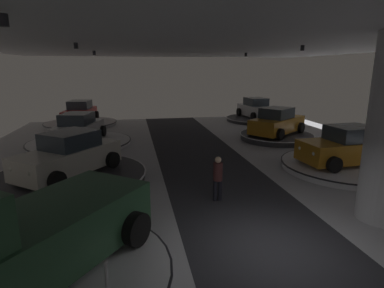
% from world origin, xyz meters
% --- Properties ---
extents(ground, '(24.00, 44.00, 0.06)m').
position_xyz_m(ground, '(0.00, 0.00, -0.02)').
color(ground, '#B2B2B7').
extents(ceiling_with_spotlights, '(24.00, 44.00, 0.39)m').
position_xyz_m(ceiling_with_spotlights, '(-0.00, -0.00, 5.55)').
color(ceiling_with_spotlights, silver).
extents(display_platform_far_right, '(4.68, 4.68, 0.38)m').
position_xyz_m(display_platform_far_right, '(5.74, 11.81, 0.21)').
color(display_platform_far_right, '#333338').
rests_on(display_platform_far_right, ground).
extents(display_car_far_right, '(4.45, 3.94, 1.71)m').
position_xyz_m(display_car_far_right, '(5.71, 11.79, 1.14)').
color(display_car_far_right, '#B77519').
rests_on(display_car_far_right, display_platform_far_right).
extents(display_platform_deep_right, '(5.19, 5.19, 0.30)m').
position_xyz_m(display_platform_deep_right, '(7.31, 19.08, 0.17)').
color(display_platform_deep_right, '#333338').
rests_on(display_platform_deep_right, ground).
extents(display_car_deep_right, '(2.53, 4.36, 1.71)m').
position_xyz_m(display_car_deep_right, '(7.30, 19.11, 1.06)').
color(display_car_deep_right, silver).
rests_on(display_car_deep_right, display_platform_deep_right).
extents(display_platform_deep_left, '(5.64, 5.64, 0.29)m').
position_xyz_m(display_platform_deep_left, '(-7.50, 19.57, 0.16)').
color(display_platform_deep_left, '#B7B7BC').
rests_on(display_platform_deep_left, ground).
extents(display_car_deep_left, '(2.60, 4.38, 1.71)m').
position_xyz_m(display_car_deep_left, '(-7.50, 19.60, 1.05)').
color(display_car_deep_left, red).
rests_on(display_car_deep_left, display_platform_deep_left).
extents(display_platform_near_left, '(5.68, 5.68, 0.28)m').
position_xyz_m(display_platform_near_left, '(-5.44, -0.28, 0.16)').
color(display_platform_near_left, silver).
rests_on(display_platform_near_left, ground).
extents(pickup_truck_near_left, '(4.91, 5.47, 2.30)m').
position_xyz_m(pickup_truck_near_left, '(-5.64, -0.54, 1.21)').
color(pickup_truck_near_left, '#2D5638').
rests_on(pickup_truck_near_left, display_platform_near_left).
extents(display_platform_far_left, '(6.09, 6.09, 0.23)m').
position_xyz_m(display_platform_far_left, '(-6.56, 12.78, 0.13)').
color(display_platform_far_left, silver).
rests_on(display_platform_far_left, ground).
extents(display_car_far_left, '(2.95, 4.50, 1.71)m').
position_xyz_m(display_car_far_left, '(-6.57, 12.75, 1.00)').
color(display_car_far_left, silver).
rests_on(display_car_far_left, display_platform_far_left).
extents(display_platform_mid_right, '(5.66, 5.66, 0.30)m').
position_xyz_m(display_platform_mid_right, '(6.06, 5.49, 0.17)').
color(display_platform_mid_right, silver).
rests_on(display_platform_mid_right, ground).
extents(display_car_mid_right, '(4.34, 2.47, 1.71)m').
position_xyz_m(display_car_mid_right, '(6.09, 5.49, 1.06)').
color(display_car_mid_right, '#B77519').
rests_on(display_car_mid_right, display_platform_mid_right).
extents(display_platform_mid_left, '(6.09, 6.09, 0.35)m').
position_xyz_m(display_platform_mid_left, '(-5.93, 6.14, 0.19)').
color(display_platform_mid_left, '#333338').
rests_on(display_platform_mid_left, ground).
extents(display_car_mid_left, '(4.01, 4.41, 1.71)m').
position_xyz_m(display_car_mid_left, '(-5.92, 6.17, 1.12)').
color(display_car_mid_left, silver).
rests_on(display_car_mid_left, display_platform_mid_left).
extents(visitor_walking_near, '(0.32, 0.32, 1.59)m').
position_xyz_m(visitor_walking_near, '(-0.57, 3.25, 0.91)').
color(visitor_walking_near, black).
rests_on(visitor_walking_near, ground).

